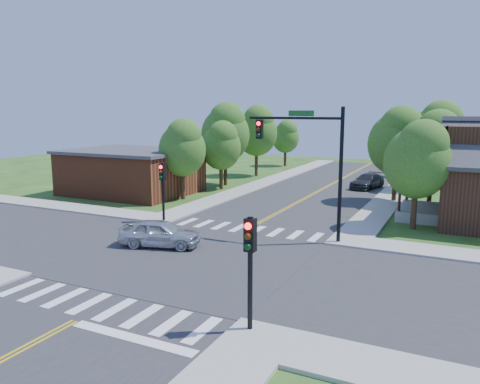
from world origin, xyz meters
The scene contains 25 objects.
ground centered at (0.00, 0.00, 0.00)m, with size 100.00×100.00×0.00m, color #224D18.
road_ns centered at (0.00, 0.00, 0.02)m, with size 10.00×90.00×0.04m, color #2D2D30.
road_ew centered at (0.00, 0.00, 0.03)m, with size 90.00×10.00×0.04m, color #2D2D30.
intersection_patch centered at (0.00, 0.00, 0.00)m, with size 10.20×10.20×0.06m, color #2D2D30.
sidewalk_nw centered at (-15.82, 15.82, 0.07)m, with size 40.00×40.00×0.14m.
crosswalk_north centered at (0.00, 6.20, 0.05)m, with size 8.85×2.00×0.01m.
crosswalk_south centered at (0.00, -6.20, 0.05)m, with size 8.85×2.00×0.01m.
centerline centered at (0.00, 0.00, 0.05)m, with size 0.30×90.00×0.01m.
stop_bar centered at (2.50, -7.60, 0.00)m, with size 4.60×0.45×0.09m, color white.
signal_mast_ne centered at (3.91, 5.59, 4.85)m, with size 5.30×0.42×7.20m.
signal_pole_se centered at (5.60, -5.62, 2.66)m, with size 0.34×0.42×3.80m.
signal_pole_nw centered at (-5.60, 5.58, 2.66)m, with size 0.34×0.42×3.80m.
building_nw centered at (-14.20, 13.20, 1.88)m, with size 10.40×8.40×3.73m.
tree_e_a centered at (8.91, 10.68, 4.28)m, with size 3.84×3.65×6.53m.
tree_e_b centered at (9.27, 17.79, 4.66)m, with size 4.19×3.98×7.12m.
tree_e_c centered at (9.01, 25.59, 5.17)m, with size 4.64×4.41×7.89m.
tree_e_d centered at (9.00, 34.64, 5.12)m, with size 4.60×4.37×7.81m.
tree_w_a centered at (-8.69, 12.73, 4.19)m, with size 3.77×3.58×6.41m.
tree_w_b centered at (-8.87, 20.36, 5.09)m, with size 4.57×4.34×7.77m.
tree_w_c centered at (-8.87, 27.51, 4.96)m, with size 4.45×4.23×7.57m.
tree_w_d centered at (-9.26, 37.38, 3.83)m, with size 3.44×3.27×5.85m.
tree_house centered at (6.66, 18.75, 4.84)m, with size 4.35×4.13×7.39m.
tree_bldg centered at (-8.20, 18.25, 4.01)m, with size 3.61×3.43×6.13m.
car_silver centered at (-2.56, 0.95, 0.71)m, with size 4.48×2.77×1.43m, color silver.
car_dgrey centered at (3.50, 24.31, 0.65)m, with size 2.81×4.78×1.30m, color #292C2E.
Camera 1 is at (11.43, -18.29, 7.03)m, focal length 35.00 mm.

